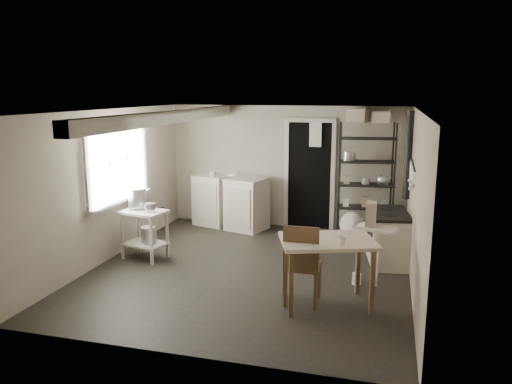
% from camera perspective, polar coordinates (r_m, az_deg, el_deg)
% --- Properties ---
extents(floor, '(5.00, 5.00, 0.00)m').
position_cam_1_polar(floor, '(7.39, -0.61, -8.84)').
color(floor, black).
rests_on(floor, ground).
extents(ceiling, '(5.00, 5.00, 0.00)m').
position_cam_1_polar(ceiling, '(6.94, -0.65, 9.27)').
color(ceiling, silver).
rests_on(ceiling, wall_back).
extents(wall_back, '(4.50, 0.02, 2.30)m').
position_cam_1_polar(wall_back, '(9.47, 3.46, 2.87)').
color(wall_back, '#A8A18F').
rests_on(wall_back, ground).
extents(wall_front, '(4.50, 0.02, 2.30)m').
position_cam_1_polar(wall_front, '(4.79, -8.78, -5.89)').
color(wall_front, '#A8A18F').
rests_on(wall_front, ground).
extents(wall_left, '(0.02, 5.00, 2.30)m').
position_cam_1_polar(wall_left, '(7.97, -16.40, 0.78)').
color(wall_left, '#A8A18F').
rests_on(wall_left, ground).
extents(wall_right, '(0.02, 5.00, 2.30)m').
position_cam_1_polar(wall_right, '(6.83, 17.85, -1.06)').
color(wall_right, '#A8A18F').
rests_on(wall_right, ground).
extents(window, '(0.12, 1.76, 1.28)m').
position_cam_1_polar(window, '(8.07, -15.62, 3.47)').
color(window, beige).
rests_on(window, wall_left).
extents(doorway, '(0.96, 0.10, 2.08)m').
position_cam_1_polar(doorway, '(9.39, 6.11, 1.82)').
color(doorway, beige).
rests_on(doorway, ground).
extents(ceiling_beam, '(0.18, 5.00, 0.18)m').
position_cam_1_polar(ceiling_beam, '(7.36, -9.78, 8.46)').
color(ceiling_beam, beige).
rests_on(ceiling_beam, ceiling).
extents(wallpaper_panel, '(0.01, 5.00, 2.30)m').
position_cam_1_polar(wallpaper_panel, '(6.83, 17.77, -1.05)').
color(wallpaper_panel, beige).
rests_on(wallpaper_panel, wall_right).
extents(utensil_rail, '(0.06, 1.20, 0.44)m').
position_cam_1_polar(utensil_rail, '(7.35, 17.38, 3.00)').
color(utensil_rail, silver).
rests_on(utensil_rail, wall_right).
extents(prep_table, '(0.76, 0.61, 0.76)m').
position_cam_1_polar(prep_table, '(7.93, -12.60, -4.66)').
color(prep_table, beige).
rests_on(prep_table, ground).
extents(stockpot, '(0.34, 0.34, 0.30)m').
position_cam_1_polar(stockpot, '(7.95, -13.41, -0.64)').
color(stockpot, silver).
rests_on(stockpot, prep_table).
extents(saucepan, '(0.21, 0.21, 0.09)m').
position_cam_1_polar(saucepan, '(7.73, -12.01, -1.61)').
color(saucepan, silver).
rests_on(saucepan, prep_table).
extents(bucket, '(0.27, 0.27, 0.26)m').
position_cam_1_polar(bucket, '(7.88, -12.17, -4.85)').
color(bucket, silver).
rests_on(bucket, prep_table).
extents(base_cabinets, '(1.61, 1.04, 0.98)m').
position_cam_1_polar(base_cabinets, '(9.54, -2.94, -1.28)').
color(base_cabinets, beige).
rests_on(base_cabinets, ground).
extents(mixing_bowl, '(0.31, 0.31, 0.06)m').
position_cam_1_polar(mixing_bowl, '(9.39, -2.81, 1.57)').
color(mixing_bowl, white).
rests_on(mixing_bowl, base_cabinets).
extents(counter_cup, '(0.13, 0.13, 0.09)m').
position_cam_1_polar(counter_cup, '(9.47, -5.02, 1.72)').
color(counter_cup, white).
rests_on(counter_cup, base_cabinets).
extents(shelf_rack, '(1.01, 0.50, 2.04)m').
position_cam_1_polar(shelf_rack, '(8.99, 12.42, 0.86)').
color(shelf_rack, black).
rests_on(shelf_rack, ground).
extents(shelf_jar, '(0.11, 0.11, 0.20)m').
position_cam_1_polar(shelf_jar, '(8.97, 10.92, 3.62)').
color(shelf_jar, white).
rests_on(shelf_jar, shelf_rack).
extents(storage_box_a, '(0.41, 0.38, 0.23)m').
position_cam_1_polar(storage_box_a, '(8.91, 11.56, 7.68)').
color(storage_box_a, beige).
rests_on(storage_box_a, shelf_rack).
extents(storage_box_b, '(0.33, 0.31, 0.19)m').
position_cam_1_polar(storage_box_b, '(8.88, 14.20, 7.42)').
color(storage_box_b, beige).
rests_on(storage_box_b, shelf_rack).
extents(stove, '(0.70, 1.07, 0.79)m').
position_cam_1_polar(stove, '(7.82, 14.85, -4.71)').
color(stove, beige).
rests_on(stove, ground).
extents(stovepipe, '(0.12, 0.12, 1.50)m').
position_cam_1_polar(stovepipe, '(8.05, 17.02, 4.01)').
color(stovepipe, black).
rests_on(stovepipe, stove).
extents(side_ledge, '(0.60, 0.47, 0.82)m').
position_cam_1_polar(side_ledge, '(6.84, 13.46, -7.05)').
color(side_ledge, beige).
rests_on(side_ledge, ground).
extents(oats_box, '(0.13, 0.22, 0.32)m').
position_cam_1_polar(oats_box, '(6.72, 13.02, -2.22)').
color(oats_box, beige).
rests_on(oats_box, side_ledge).
extents(work_table, '(1.29, 1.08, 0.84)m').
position_cam_1_polar(work_table, '(6.17, 8.05, -9.40)').
color(work_table, beige).
rests_on(work_table, ground).
extents(table_cup, '(0.12, 0.12, 0.08)m').
position_cam_1_polar(table_cup, '(5.87, 9.79, -6.20)').
color(table_cup, white).
rests_on(table_cup, work_table).
extents(chair, '(0.43, 0.45, 1.03)m').
position_cam_1_polar(chair, '(6.16, 5.41, -8.33)').
color(chair, '#523923').
rests_on(chair, ground).
extents(flour_sack, '(0.47, 0.42, 0.49)m').
position_cam_1_polar(flour_sack, '(8.93, 10.86, -3.83)').
color(flour_sack, white).
rests_on(flour_sack, ground).
extents(floor_crock, '(0.14, 0.14, 0.15)m').
position_cam_1_polar(floor_crock, '(6.97, 11.41, -9.70)').
color(floor_crock, white).
rests_on(floor_crock, ground).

